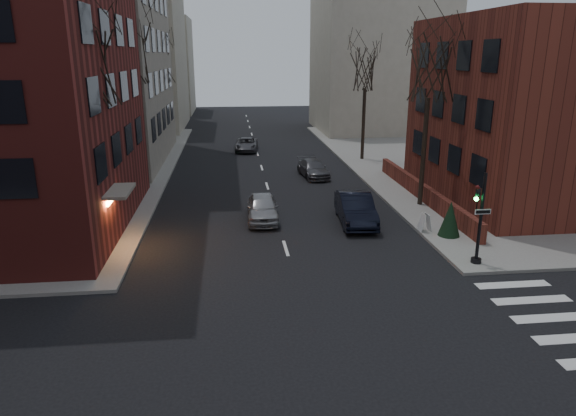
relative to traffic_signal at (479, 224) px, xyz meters
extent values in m
cube|color=maroon|center=(8.56, 10.01, 3.59)|extent=(12.00, 14.00, 11.00)
cube|color=maroon|center=(1.36, 10.01, -1.26)|extent=(0.35, 16.00, 1.00)
cube|color=#B7AF9B|center=(-22.94, 46.01, 7.09)|extent=(14.00, 16.00, 18.00)
cube|color=#B7AF9B|center=(7.06, 41.01, 6.09)|extent=(14.00, 14.00, 16.00)
cube|color=#B7AF9B|center=(-20.94, 63.01, 5.09)|extent=(10.00, 12.00, 14.00)
cylinder|color=black|center=(0.06, 0.01, 0.24)|extent=(0.14, 0.14, 4.00)
cylinder|color=black|center=(0.06, 0.01, -1.66)|extent=(0.44, 0.44, 0.20)
imported|color=black|center=(-0.19, 0.01, 1.09)|extent=(0.16, 0.20, 1.00)
sphere|color=#19FF4C|center=(-0.26, -0.04, 1.14)|extent=(0.18, 0.18, 0.18)
cube|color=white|center=(0.06, -0.11, 0.59)|extent=(0.70, 0.03, 0.22)
cylinder|color=#2D231C|center=(-16.74, 5.01, 1.57)|extent=(0.28, 0.28, 6.65)
cylinder|color=#2D231C|center=(-16.74, 17.01, 1.74)|extent=(0.28, 0.28, 7.00)
cylinder|color=#2D231C|center=(-16.74, 31.01, 1.39)|extent=(0.28, 0.28, 6.30)
cylinder|color=#2D231C|center=(0.86, 9.01, 1.39)|extent=(0.28, 0.28, 6.30)
cylinder|color=#2D231C|center=(0.86, 23.01, 1.22)|extent=(0.28, 0.28, 5.95)
cylinder|color=black|center=(-16.14, 13.01, 1.24)|extent=(0.12, 0.12, 6.00)
sphere|color=#FFA54C|center=(-16.14, 13.01, 4.34)|extent=(0.36, 0.36, 0.36)
cylinder|color=black|center=(-16.14, 33.01, 1.24)|extent=(0.12, 0.12, 6.00)
sphere|color=#FFA54C|center=(-16.14, 33.01, 4.34)|extent=(0.36, 0.36, 0.36)
imported|color=black|center=(-3.76, 6.37, -1.09)|extent=(2.06, 5.05, 1.63)
imported|color=#949599|center=(-8.74, 7.43, -1.19)|extent=(1.83, 4.28, 1.44)
imported|color=#444449|center=(-4.30, 17.42, -1.29)|extent=(2.17, 4.43, 1.24)
imported|color=#424147|center=(-8.89, 28.60, -1.30)|extent=(2.38, 4.55, 1.22)
cube|color=white|center=(-0.64, 4.27, -1.30)|extent=(0.43, 0.59, 0.91)
cone|color=#163219|center=(0.30, 3.45, -0.87)|extent=(1.39, 1.39, 1.78)
camera|label=1|loc=(-10.38, -19.62, 6.98)|focal=32.00mm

